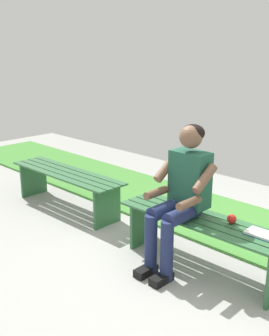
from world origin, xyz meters
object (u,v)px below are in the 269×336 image
(person_seated, at_px, (181,191))
(bench_far, at_px, (66,181))
(bench_near, at_px, (204,232))
(apple, at_px, (232,219))

(person_seated, bearing_deg, bench_far, -3.21)
(bench_near, height_order, bench_far, same)
(bench_near, relative_size, person_seated, 1.30)
(person_seated, relative_size, apple, 15.88)
(bench_far, relative_size, person_seated, 1.33)
(bench_far, distance_m, apple, 2.22)
(bench_near, bearing_deg, person_seated, 28.82)
(person_seated, xyz_separation_m, apple, (-0.40, -0.20, -0.20))
(bench_far, distance_m, person_seated, 1.85)
(bench_near, relative_size, bench_far, 0.98)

